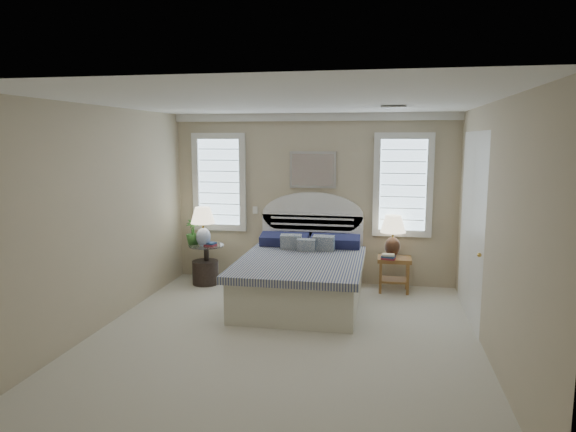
# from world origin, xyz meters

# --- Properties ---
(floor) EXTENTS (4.50, 5.00, 0.01)m
(floor) POSITION_xyz_m (0.00, 0.00, 0.00)
(floor) COLOR beige
(floor) RESTS_ON ground
(ceiling) EXTENTS (4.50, 5.00, 0.01)m
(ceiling) POSITION_xyz_m (0.00, 0.00, 2.70)
(ceiling) COLOR white
(ceiling) RESTS_ON wall_back
(wall_back) EXTENTS (4.50, 0.02, 2.70)m
(wall_back) POSITION_xyz_m (0.00, 2.50, 1.35)
(wall_back) COLOR #C4B293
(wall_back) RESTS_ON floor
(wall_left) EXTENTS (0.02, 5.00, 2.70)m
(wall_left) POSITION_xyz_m (-2.25, 0.00, 1.35)
(wall_left) COLOR #C4B293
(wall_left) RESTS_ON floor
(wall_right) EXTENTS (0.02, 5.00, 2.70)m
(wall_right) POSITION_xyz_m (2.25, 0.00, 1.35)
(wall_right) COLOR #C4B293
(wall_right) RESTS_ON floor
(crown_molding) EXTENTS (4.50, 0.08, 0.12)m
(crown_molding) POSITION_xyz_m (0.00, 2.46, 2.64)
(crown_molding) COLOR white
(crown_molding) RESTS_ON wall_back
(hvac_vent) EXTENTS (0.30, 0.20, 0.02)m
(hvac_vent) POSITION_xyz_m (1.20, 0.80, 2.68)
(hvac_vent) COLOR #B2B2B2
(hvac_vent) RESTS_ON ceiling
(switch_plate) EXTENTS (0.08, 0.01, 0.12)m
(switch_plate) POSITION_xyz_m (-0.95, 2.48, 1.15)
(switch_plate) COLOR white
(switch_plate) RESTS_ON wall_back
(window_left) EXTENTS (0.90, 0.06, 1.60)m
(window_left) POSITION_xyz_m (-1.55, 2.48, 1.60)
(window_left) COLOR silver
(window_left) RESTS_ON wall_back
(window_right) EXTENTS (0.90, 0.06, 1.60)m
(window_right) POSITION_xyz_m (1.40, 2.48, 1.60)
(window_right) COLOR silver
(window_right) RESTS_ON wall_back
(painting) EXTENTS (0.74, 0.04, 0.58)m
(painting) POSITION_xyz_m (0.00, 2.46, 1.82)
(painting) COLOR silver
(painting) RESTS_ON wall_back
(closet_door) EXTENTS (0.02, 1.80, 2.40)m
(closet_door) POSITION_xyz_m (2.23, 1.20, 1.20)
(closet_door) COLOR white
(closet_door) RESTS_ON floor
(bed) EXTENTS (1.72, 2.28, 1.47)m
(bed) POSITION_xyz_m (0.00, 1.46, 0.39)
(bed) COLOR beige
(bed) RESTS_ON floor
(side_table_left) EXTENTS (0.56, 0.56, 0.63)m
(side_table_left) POSITION_xyz_m (-1.65, 2.05, 0.39)
(side_table_left) COLOR black
(side_table_left) RESTS_ON floor
(nightstand_right) EXTENTS (0.50, 0.40, 0.53)m
(nightstand_right) POSITION_xyz_m (1.30, 2.15, 0.39)
(nightstand_right) COLOR brown
(nightstand_right) RESTS_ON floor
(floor_pot) EXTENTS (0.49, 0.49, 0.38)m
(floor_pot) POSITION_xyz_m (-1.66, 2.01, 0.19)
(floor_pot) COLOR black
(floor_pot) RESTS_ON floor
(lamp_left) EXTENTS (0.48, 0.48, 0.62)m
(lamp_left) POSITION_xyz_m (-1.67, 2.00, 1.01)
(lamp_left) COLOR white
(lamp_left) RESTS_ON side_table_left
(lamp_right) EXTENTS (0.42, 0.42, 0.63)m
(lamp_right) POSITION_xyz_m (1.27, 2.28, 0.91)
(lamp_right) COLOR black
(lamp_right) RESTS_ON nightstand_right
(potted_plant) EXTENTS (0.29, 0.29, 0.40)m
(potted_plant) POSITION_xyz_m (-1.87, 2.06, 0.83)
(potted_plant) COLOR #307830
(potted_plant) RESTS_ON side_table_left
(books_left) EXTENTS (0.23, 0.19, 0.06)m
(books_left) POSITION_xyz_m (-1.58, 2.00, 0.66)
(books_left) COLOR maroon
(books_left) RESTS_ON side_table_left
(books_right) EXTENTS (0.22, 0.18, 0.08)m
(books_right) POSITION_xyz_m (1.21, 2.00, 0.57)
(books_right) COLOR maroon
(books_right) RESTS_ON nightstand_right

